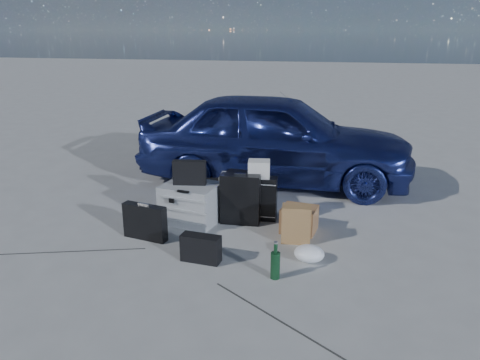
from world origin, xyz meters
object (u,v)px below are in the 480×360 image
pelican_case (191,203)px  duffel_bag (235,194)px  suitcase_left (240,199)px  car (275,138)px  suitcase_right (258,198)px  green_bottle (275,261)px  briefcase (145,222)px  cardboard_box (299,219)px

pelican_case → duffel_bag: bearing=65.8°
suitcase_left → pelican_case: bearing=-175.6°
car → duffel_bag: car is taller
suitcase_left → suitcase_right: bearing=40.7°
pelican_case → suitcase_left: 0.57m
suitcase_left → green_bottle: (0.58, -1.17, -0.12)m
suitcase_right → green_bottle: suitcase_right is taller
pelican_case → briefcase: (-0.33, -0.57, -0.03)m
pelican_case → green_bottle: bearing=-33.5°
briefcase → duffel_bag: 1.34m
duffel_bag → green_bottle: (0.76, -1.67, -0.00)m
suitcase_right → duffel_bag: size_ratio=0.74×
pelican_case → duffel_bag: pelican_case is taller
green_bottle → duffel_bag: bearing=114.5°
suitcase_left → duffel_bag: (-0.18, 0.50, -0.12)m
pelican_case → briefcase: pelican_case is taller
pelican_case → briefcase: size_ratio=1.25×
briefcase → suitcase_left: 1.10m
briefcase → car: bearing=76.5°
duffel_bag → cardboard_box: duffel_bag is taller
pelican_case → cardboard_box: bearing=9.7°
suitcase_right → duffel_bag: 0.49m
pelican_case → cardboard_box: 1.25m
pelican_case → duffel_bag: 0.69m
car → duffel_bag: bearing=163.4°
pelican_case → cardboard_box: size_ratio=1.66×
pelican_case → duffel_bag: (0.39, 0.57, -0.05)m
suitcase_left → green_bottle: suitcase_left is taller
pelican_case → suitcase_right: bearing=27.8°
duffel_bag → green_bottle: bearing=-85.5°
car → suitcase_right: size_ratio=7.48×
pelican_case → suitcase_right: suitcase_right is taller
green_bottle → car: bearing=98.7°
car → duffel_bag: (-0.33, -1.13, -0.48)m
suitcase_right → cardboard_box: size_ratio=1.39×
briefcase → duffel_bag: size_ratio=0.71×
car → green_bottle: car is taller
pelican_case → briefcase: bearing=-109.7°
briefcase → green_bottle: bearing=-8.5°
car → suitcase_left: bearing=174.3°
duffel_bag → cardboard_box: size_ratio=1.88×
suitcase_left → green_bottle: size_ratio=1.70×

